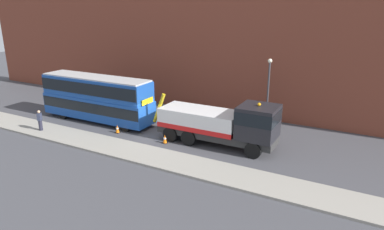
{
  "coord_description": "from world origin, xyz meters",
  "views": [
    {
      "loc": [
        15.4,
        -22.05,
        10.0
      ],
      "look_at": [
        3.33,
        0.06,
        2.0
      ],
      "focal_mm": 32.37,
      "sensor_mm": 36.0,
      "label": 1
    }
  ],
  "objects_px": {
    "traffic_cone_midway": "(165,139)",
    "double_decker_bus": "(97,97)",
    "pedestrian_onlooker": "(40,121)",
    "recovery_tow_truck": "(222,123)",
    "traffic_cone_near_bus": "(117,129)",
    "street_lamp": "(268,87)"
  },
  "relations": [
    {
      "from": "street_lamp",
      "to": "double_decker_bus",
      "type": "bearing_deg",
      "value": -156.69
    },
    {
      "from": "pedestrian_onlooker",
      "to": "double_decker_bus",
      "type": "bearing_deg",
      "value": 37.06
    },
    {
      "from": "pedestrian_onlooker",
      "to": "traffic_cone_midway",
      "type": "distance_m",
      "value": 10.73
    },
    {
      "from": "traffic_cone_near_bus",
      "to": "street_lamp",
      "type": "xyz_separation_m",
      "value": [
        10.15,
        7.59,
        3.13
      ]
    },
    {
      "from": "recovery_tow_truck",
      "to": "traffic_cone_midway",
      "type": "xyz_separation_m",
      "value": [
        -3.92,
        -1.69,
        -1.42
      ]
    },
    {
      "from": "traffic_cone_midway",
      "to": "double_decker_bus",
      "type": "bearing_deg",
      "value": 168.46
    },
    {
      "from": "recovery_tow_truck",
      "to": "pedestrian_onlooker",
      "type": "distance_m",
      "value": 14.97
    },
    {
      "from": "recovery_tow_truck",
      "to": "traffic_cone_near_bus",
      "type": "relative_size",
      "value": 14.1
    },
    {
      "from": "pedestrian_onlooker",
      "to": "traffic_cone_midway",
      "type": "relative_size",
      "value": 2.38
    },
    {
      "from": "double_decker_bus",
      "to": "street_lamp",
      "type": "xyz_separation_m",
      "value": [
        13.76,
        5.93,
        1.24
      ]
    },
    {
      "from": "traffic_cone_midway",
      "to": "pedestrian_onlooker",
      "type": "bearing_deg",
      "value": -164.71
    },
    {
      "from": "recovery_tow_truck",
      "to": "double_decker_bus",
      "type": "distance_m",
      "value": 12.18
    },
    {
      "from": "double_decker_bus",
      "to": "traffic_cone_midway",
      "type": "bearing_deg",
      "value": -11.92
    },
    {
      "from": "recovery_tow_truck",
      "to": "double_decker_bus",
      "type": "bearing_deg",
      "value": 179.64
    },
    {
      "from": "pedestrian_onlooker",
      "to": "traffic_cone_midway",
      "type": "height_order",
      "value": "pedestrian_onlooker"
    },
    {
      "from": "recovery_tow_truck",
      "to": "traffic_cone_near_bus",
      "type": "height_order",
      "value": "recovery_tow_truck"
    },
    {
      "from": "recovery_tow_truck",
      "to": "traffic_cone_near_bus",
      "type": "bearing_deg",
      "value": -169.36
    },
    {
      "from": "traffic_cone_near_bus",
      "to": "traffic_cone_midway",
      "type": "xyz_separation_m",
      "value": [
        4.64,
        -0.02,
        0.0
      ]
    },
    {
      "from": "recovery_tow_truck",
      "to": "traffic_cone_midway",
      "type": "relative_size",
      "value": 14.1
    },
    {
      "from": "pedestrian_onlooker",
      "to": "traffic_cone_near_bus",
      "type": "height_order",
      "value": "pedestrian_onlooker"
    },
    {
      "from": "traffic_cone_near_bus",
      "to": "street_lamp",
      "type": "distance_m",
      "value": 13.05
    },
    {
      "from": "traffic_cone_near_bus",
      "to": "recovery_tow_truck",
      "type": "bearing_deg",
      "value": 11.02
    }
  ]
}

